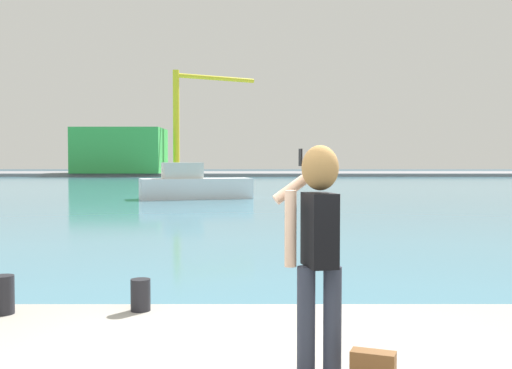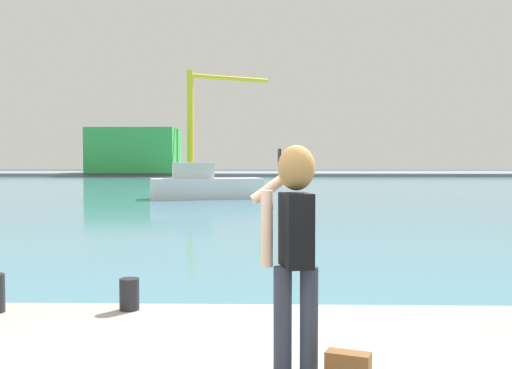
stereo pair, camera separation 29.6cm
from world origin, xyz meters
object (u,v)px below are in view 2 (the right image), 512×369
at_px(person_photographer, 294,235).
at_px(handbag, 348,369).
at_px(port_crane, 202,109).
at_px(boat_moored, 204,185).
at_px(harbor_bollard, 129,294).
at_px(warehouse_left, 135,151).

distance_m(person_photographer, handbag, 1.04).
distance_m(person_photographer, port_crane, 90.71).
bearing_deg(handbag, boat_moored, 98.31).
height_order(handbag, harbor_bollard, harbor_bollard).
xyz_separation_m(person_photographer, harbor_bollard, (-1.72, 1.89, -0.89)).
bearing_deg(boat_moored, person_photographer, -98.26).
bearing_deg(boat_moored, handbag, -97.64).
xyz_separation_m(harbor_bollard, boat_moored, (-2.55, 29.74, -0.04)).
height_order(warehouse_left, port_crane, port_crane).
distance_m(boat_moored, warehouse_left, 57.49).
relative_size(harbor_bollard, port_crane, 0.02).
bearing_deg(harbor_bollard, handbag, -45.13).
bearing_deg(handbag, harbor_bollard, 134.87).
bearing_deg(person_photographer, harbor_bollard, 29.78).
xyz_separation_m(person_photographer, handbag, (0.38, -0.22, -0.95)).
bearing_deg(harbor_bollard, boat_moored, 94.90).
relative_size(harbor_bollard, boat_moored, 0.05).
relative_size(handbag, harbor_bollard, 0.93).
distance_m(handbag, boat_moored, 32.19).
distance_m(warehouse_left, port_crane, 12.49).
relative_size(boat_moored, warehouse_left, 0.54).
bearing_deg(boat_moored, port_crane, 80.84).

